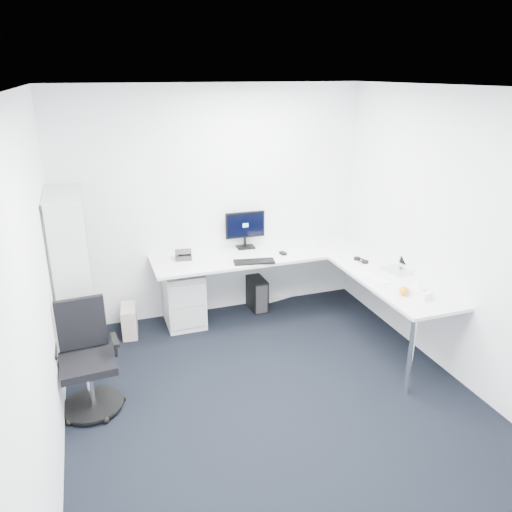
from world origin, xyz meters
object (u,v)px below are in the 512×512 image
object	(u,v)px
bookshelf	(74,280)
l_desk	(279,295)
laptop	(398,262)
task_chair	(87,361)
monitor	(245,230)

from	to	relation	value
bookshelf	l_desk	bearing A→B (deg)	-1.32
bookshelf	laptop	distance (m)	3.35
task_chair	monitor	size ratio (longest dim) A/B	2.04
bookshelf	laptop	world-z (taller)	bookshelf
l_desk	bookshelf	distance (m)	2.23
bookshelf	task_chair	bearing A→B (deg)	-86.21
bookshelf	monitor	bearing A→B (deg)	15.76
bookshelf	laptop	bearing A→B (deg)	-11.96
bookshelf	monitor	xyz separation A→B (m)	(1.97, 0.56, 0.16)
l_desk	task_chair	bearing A→B (deg)	-157.14
l_desk	laptop	xyz separation A→B (m)	(1.10, -0.64, 0.51)
task_chair	monitor	xyz separation A→B (m)	(1.91, 1.50, 0.54)
l_desk	laptop	world-z (taller)	laptop
task_chair	laptop	xyz separation A→B (m)	(3.21, 0.25, 0.41)
laptop	l_desk	bearing A→B (deg)	140.39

